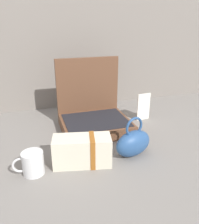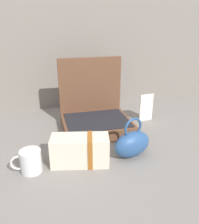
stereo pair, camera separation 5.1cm
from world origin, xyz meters
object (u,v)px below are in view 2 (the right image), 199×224
object	(u,v)px
teal_pouch_handbag	(132,143)
info_card_left	(146,108)
cream_toiletry_bag	(81,150)
coffee_mug	(30,161)
open_suitcase	(95,113)

from	to	relation	value
teal_pouch_handbag	info_card_left	world-z (taller)	teal_pouch_handbag
cream_toiletry_bag	coffee_mug	world-z (taller)	cream_toiletry_bag
cream_toiletry_bag	info_card_left	distance (m)	0.58
teal_pouch_handbag	info_card_left	xyz separation A→B (m)	(0.23, 0.35, 0.02)
teal_pouch_handbag	open_suitcase	bearing A→B (deg)	104.76
open_suitcase	info_card_left	world-z (taller)	open_suitcase
cream_toiletry_bag	coffee_mug	distance (m)	0.21
open_suitcase	teal_pouch_handbag	world-z (taller)	open_suitcase
open_suitcase	info_card_left	size ratio (longest dim) A/B	2.28
open_suitcase	coffee_mug	world-z (taller)	open_suitcase
open_suitcase	cream_toiletry_bag	size ratio (longest dim) A/B	1.47
teal_pouch_handbag	cream_toiletry_bag	xyz separation A→B (m)	(-0.23, 0.00, -0.00)
open_suitcase	coffee_mug	distance (m)	0.49
open_suitcase	teal_pouch_handbag	size ratio (longest dim) A/B	1.92
open_suitcase	coffee_mug	size ratio (longest dim) A/B	3.08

